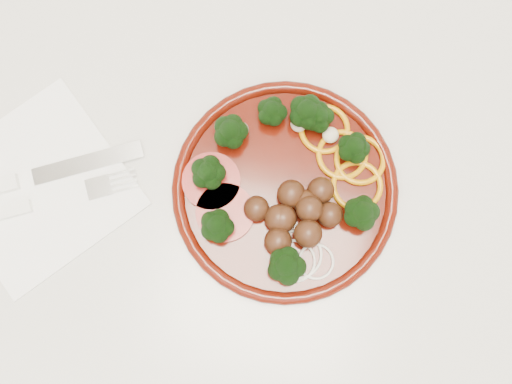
% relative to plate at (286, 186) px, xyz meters
% --- Properties ---
extents(counter, '(2.40, 0.60, 0.90)m').
position_rel_plate_xyz_m(counter, '(-0.18, -0.02, -0.47)').
color(counter, beige).
rests_on(counter, ground).
extents(plate, '(0.25, 0.25, 0.05)m').
position_rel_plate_xyz_m(plate, '(0.00, 0.00, 0.00)').
color(plate, '#420C04').
rests_on(plate, counter).
extents(napkin, '(0.25, 0.25, 0.00)m').
position_rel_plate_xyz_m(napkin, '(-0.26, -0.05, -0.01)').
color(napkin, white).
rests_on(napkin, counter).
extents(knife, '(0.21, 0.12, 0.01)m').
position_rel_plate_xyz_m(knife, '(-0.29, -0.06, -0.01)').
color(knife, silver).
rests_on(knife, napkin).
extents(fork, '(0.19, 0.11, 0.01)m').
position_rel_plate_xyz_m(fork, '(-0.28, -0.09, -0.01)').
color(fork, white).
rests_on(fork, napkin).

